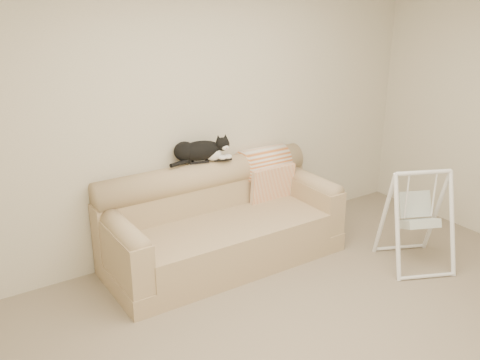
# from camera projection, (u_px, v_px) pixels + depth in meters

# --- Properties ---
(ground_plane) EXTENTS (5.00, 5.00, 0.00)m
(ground_plane) POSITION_uv_depth(u_px,v_px,m) (342.00, 346.00, 3.86)
(ground_plane) COLOR #796955
(ground_plane) RESTS_ON ground
(room_shell) EXTENTS (5.04, 4.04, 2.60)m
(room_shell) POSITION_uv_depth(u_px,v_px,m) (358.00, 143.00, 3.34)
(room_shell) COLOR beige
(room_shell) RESTS_ON ground
(sofa) EXTENTS (2.20, 0.93, 0.90)m
(sofa) POSITION_uv_depth(u_px,v_px,m) (220.00, 224.00, 4.98)
(sofa) COLOR tan
(sofa) RESTS_ON ground
(remote_a) EXTENTS (0.19, 0.09, 0.03)m
(remote_a) POSITION_uv_depth(u_px,v_px,m) (199.00, 162.00, 4.95)
(remote_a) COLOR black
(remote_a) RESTS_ON sofa
(remote_b) EXTENTS (0.18, 0.10, 0.02)m
(remote_b) POSITION_uv_depth(u_px,v_px,m) (223.00, 159.00, 5.03)
(remote_b) COLOR black
(remote_b) RESTS_ON sofa
(tuxedo_cat) EXTENTS (0.62, 0.30, 0.24)m
(tuxedo_cat) POSITION_uv_depth(u_px,v_px,m) (200.00, 151.00, 4.93)
(tuxedo_cat) COLOR black
(tuxedo_cat) RESTS_ON sofa
(throw_blanket) EXTENTS (0.50, 0.38, 0.58)m
(throw_blanket) POSITION_uv_depth(u_px,v_px,m) (264.00, 167.00, 5.38)
(throw_blanket) COLOR orange
(throw_blanket) RESTS_ON sofa
(baby_swing) EXTENTS (0.75, 0.77, 0.92)m
(baby_swing) POSITION_uv_depth(u_px,v_px,m) (417.00, 218.00, 4.85)
(baby_swing) COLOR white
(baby_swing) RESTS_ON ground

